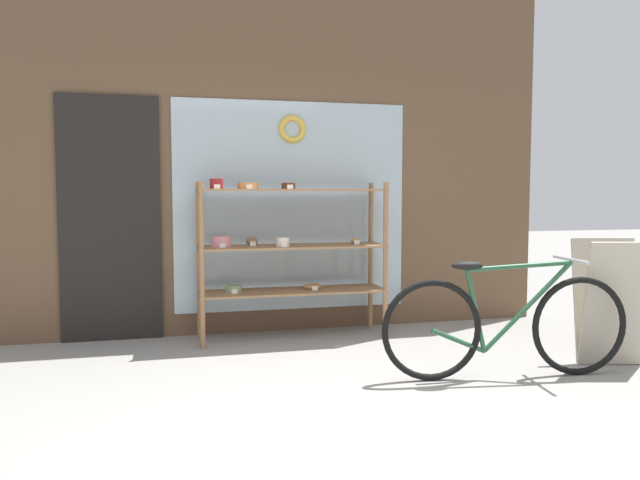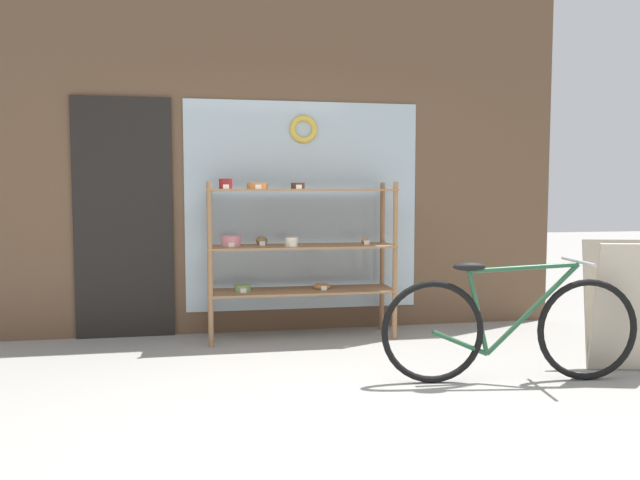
% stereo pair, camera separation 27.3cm
% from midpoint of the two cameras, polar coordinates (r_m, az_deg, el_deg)
% --- Properties ---
extents(ground_plane, '(30.00, 30.00, 0.00)m').
position_cam_midpoint_polar(ground_plane, '(3.43, 0.78, -17.48)').
color(ground_plane, gray).
extents(storefront_facade, '(5.32, 0.13, 3.22)m').
position_cam_midpoint_polar(storefront_facade, '(5.74, -6.40, 7.30)').
color(storefront_facade, brown).
rests_on(storefront_facade, ground_plane).
extents(display_case, '(1.62, 0.44, 1.39)m').
position_cam_midpoint_polar(display_case, '(5.42, -4.61, -0.39)').
color(display_case, '#8E6642').
rests_on(display_case, ground_plane).
extents(bicycle, '(1.75, 0.46, 0.83)m').
position_cam_midpoint_polar(bicycle, '(4.46, 14.97, -7.50)').
color(bicycle, black).
rests_on(bicycle, ground_plane).
extents(sandwich_board, '(0.56, 0.49, 0.92)m').
position_cam_midpoint_polar(sandwich_board, '(5.04, 23.68, -5.24)').
color(sandwich_board, '#B2A893').
rests_on(sandwich_board, ground_plane).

